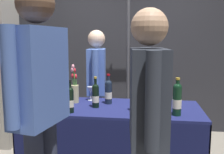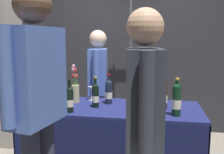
{
  "view_description": "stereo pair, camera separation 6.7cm",
  "coord_description": "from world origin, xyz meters",
  "px_view_note": "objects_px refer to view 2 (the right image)",
  "views": [
    {
      "loc": [
        0.35,
        -2.45,
        1.43
      ],
      "look_at": [
        0.0,
        0.0,
        1.06
      ],
      "focal_mm": 40.82,
      "sensor_mm": 36.0,
      "label": 1
    },
    {
      "loc": [
        0.42,
        -2.44,
        1.43
      ],
      "look_at": [
        0.0,
        0.0,
        1.06
      ],
      "focal_mm": 40.82,
      "sensor_mm": 36.0,
      "label": 2
    }
  ],
  "objects_px": {
    "display_bottle_0": "(109,91)",
    "booth_signpost": "(130,38)",
    "featured_wine_bottle": "(177,99)",
    "vendor_presenter": "(98,80)",
    "tasting_table": "(112,129)",
    "wine_glass_near_taster": "(91,90)",
    "flower_vase": "(75,90)",
    "wine_glass_mid": "(75,92)",
    "taster_foreground_right": "(36,94)",
    "wine_glass_near_vendor": "(146,103)"
  },
  "relations": [
    {
      "from": "display_bottle_0",
      "to": "vendor_presenter",
      "type": "bearing_deg",
      "value": 114.09
    },
    {
      "from": "tasting_table",
      "to": "display_bottle_0",
      "type": "xyz_separation_m",
      "value": [
        -0.05,
        0.11,
        0.36
      ]
    },
    {
      "from": "tasting_table",
      "to": "taster_foreground_right",
      "type": "xyz_separation_m",
      "value": [
        -0.34,
        -0.92,
        0.54
      ]
    },
    {
      "from": "wine_glass_near_taster",
      "to": "featured_wine_bottle",
      "type": "bearing_deg",
      "value": -26.68
    },
    {
      "from": "display_bottle_0",
      "to": "booth_signpost",
      "type": "distance_m",
      "value": 1.22
    },
    {
      "from": "flower_vase",
      "to": "taster_foreground_right",
      "type": "distance_m",
      "value": 1.05
    },
    {
      "from": "wine_glass_near_vendor",
      "to": "flower_vase",
      "type": "bearing_deg",
      "value": 156.93
    },
    {
      "from": "tasting_table",
      "to": "wine_glass_mid",
      "type": "distance_m",
      "value": 0.61
    },
    {
      "from": "wine_glass_near_vendor",
      "to": "booth_signpost",
      "type": "distance_m",
      "value": 1.55
    },
    {
      "from": "tasting_table",
      "to": "taster_foreground_right",
      "type": "height_order",
      "value": "taster_foreground_right"
    },
    {
      "from": "wine_glass_mid",
      "to": "taster_foreground_right",
      "type": "xyz_separation_m",
      "value": [
        0.12,
        -1.16,
        0.23
      ]
    },
    {
      "from": "display_bottle_0",
      "to": "wine_glass_near_taster",
      "type": "relative_size",
      "value": 2.05
    },
    {
      "from": "wine_glass_near_vendor",
      "to": "flower_vase",
      "type": "distance_m",
      "value": 0.82
    },
    {
      "from": "vendor_presenter",
      "to": "tasting_table",
      "type": "bearing_deg",
      "value": 16.5
    },
    {
      "from": "vendor_presenter",
      "to": "display_bottle_0",
      "type": "bearing_deg",
      "value": 16.19
    },
    {
      "from": "tasting_table",
      "to": "wine_glass_near_taster",
      "type": "height_order",
      "value": "wine_glass_near_taster"
    },
    {
      "from": "taster_foreground_right",
      "to": "booth_signpost",
      "type": "distance_m",
      "value": 2.19
    },
    {
      "from": "wine_glass_near_vendor",
      "to": "vendor_presenter",
      "type": "height_order",
      "value": "vendor_presenter"
    },
    {
      "from": "wine_glass_near_vendor",
      "to": "booth_signpost",
      "type": "relative_size",
      "value": 0.06
    },
    {
      "from": "featured_wine_bottle",
      "to": "wine_glass_mid",
      "type": "height_order",
      "value": "featured_wine_bottle"
    },
    {
      "from": "display_bottle_0",
      "to": "wine_glass_near_taster",
      "type": "xyz_separation_m",
      "value": [
        -0.22,
        0.12,
        -0.02
      ]
    },
    {
      "from": "taster_foreground_right",
      "to": "display_bottle_0",
      "type": "bearing_deg",
      "value": -5.34
    },
    {
      "from": "featured_wine_bottle",
      "to": "vendor_presenter",
      "type": "xyz_separation_m",
      "value": [
        -0.89,
        0.83,
        0.01
      ]
    },
    {
      "from": "taster_foreground_right",
      "to": "wine_glass_near_vendor",
      "type": "bearing_deg",
      "value": -33.65
    },
    {
      "from": "vendor_presenter",
      "to": "taster_foreground_right",
      "type": "bearing_deg",
      "value": -10.22
    },
    {
      "from": "tasting_table",
      "to": "booth_signpost",
      "type": "xyz_separation_m",
      "value": [
        0.06,
        1.19,
        0.92
      ]
    },
    {
      "from": "wine_glass_mid",
      "to": "flower_vase",
      "type": "height_order",
      "value": "flower_vase"
    },
    {
      "from": "wine_glass_near_taster",
      "to": "flower_vase",
      "type": "distance_m",
      "value": 0.19
    },
    {
      "from": "flower_vase",
      "to": "booth_signpost",
      "type": "xyz_separation_m",
      "value": [
        0.47,
        1.08,
        0.55
      ]
    },
    {
      "from": "wine_glass_near_taster",
      "to": "taster_foreground_right",
      "type": "height_order",
      "value": "taster_foreground_right"
    },
    {
      "from": "tasting_table",
      "to": "flower_vase",
      "type": "bearing_deg",
      "value": 165.08
    },
    {
      "from": "wine_glass_mid",
      "to": "booth_signpost",
      "type": "distance_m",
      "value": 1.25
    },
    {
      "from": "display_bottle_0",
      "to": "wine_glass_near_vendor",
      "type": "height_order",
      "value": "display_bottle_0"
    },
    {
      "from": "display_bottle_0",
      "to": "booth_signpost",
      "type": "bearing_deg",
      "value": 84.06
    },
    {
      "from": "featured_wine_bottle",
      "to": "wine_glass_mid",
      "type": "relative_size",
      "value": 2.85
    },
    {
      "from": "display_bottle_0",
      "to": "tasting_table",
      "type": "bearing_deg",
      "value": -64.23
    },
    {
      "from": "wine_glass_near_vendor",
      "to": "vendor_presenter",
      "type": "distance_m",
      "value": 1.04
    },
    {
      "from": "wine_glass_near_vendor",
      "to": "wine_glass_mid",
      "type": "relative_size",
      "value": 1.18
    },
    {
      "from": "display_bottle_0",
      "to": "vendor_presenter",
      "type": "distance_m",
      "value": 0.56
    },
    {
      "from": "tasting_table",
      "to": "display_bottle_0",
      "type": "height_order",
      "value": "display_bottle_0"
    },
    {
      "from": "wine_glass_near_taster",
      "to": "flower_vase",
      "type": "xyz_separation_m",
      "value": [
        -0.15,
        -0.12,
        0.03
      ]
    },
    {
      "from": "wine_glass_near_vendor",
      "to": "taster_foreground_right",
      "type": "bearing_deg",
      "value": -133.94
    },
    {
      "from": "wine_glass_near_vendor",
      "to": "display_bottle_0",
      "type": "bearing_deg",
      "value": 140.76
    },
    {
      "from": "wine_glass_near_taster",
      "to": "flower_vase",
      "type": "height_order",
      "value": "flower_vase"
    },
    {
      "from": "flower_vase",
      "to": "wine_glass_mid",
      "type": "bearing_deg",
      "value": 110.36
    },
    {
      "from": "featured_wine_bottle",
      "to": "booth_signpost",
      "type": "bearing_deg",
      "value": 111.43
    },
    {
      "from": "featured_wine_bottle",
      "to": "vendor_presenter",
      "type": "relative_size",
      "value": 0.22
    },
    {
      "from": "taster_foreground_right",
      "to": "booth_signpost",
      "type": "bearing_deg",
      "value": -0.47
    },
    {
      "from": "flower_vase",
      "to": "vendor_presenter",
      "type": "xyz_separation_m",
      "value": [
        0.13,
        0.51,
        0.02
      ]
    },
    {
      "from": "featured_wine_bottle",
      "to": "taster_foreground_right",
      "type": "xyz_separation_m",
      "value": [
        -0.95,
        -0.71,
        0.16
      ]
    }
  ]
}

